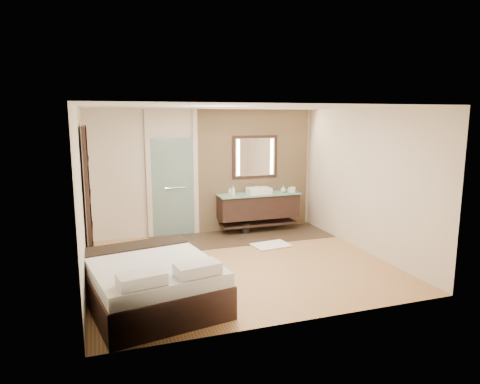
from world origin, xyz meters
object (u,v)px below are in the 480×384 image
object	(u,v)px
vanity	(258,206)
bed	(151,282)
waste_bin	(246,228)
mirror_unit	(255,157)

from	to	relation	value
vanity	bed	xyz separation A→B (m)	(-2.75, -3.05, -0.26)
waste_bin	bed	bearing A→B (deg)	-129.10
mirror_unit	waste_bin	xyz separation A→B (m)	(-0.33, -0.31, -1.54)
mirror_unit	waste_bin	bearing A→B (deg)	-136.91
vanity	mirror_unit	xyz separation A→B (m)	(0.00, 0.24, 1.07)
bed	mirror_unit	bearing A→B (deg)	39.48
bed	waste_bin	xyz separation A→B (m)	(2.42, 2.98, -0.21)
vanity	waste_bin	xyz separation A→B (m)	(-0.33, -0.07, -0.47)
vanity	mirror_unit	bearing A→B (deg)	90.00
bed	waste_bin	bearing A→B (deg)	40.29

